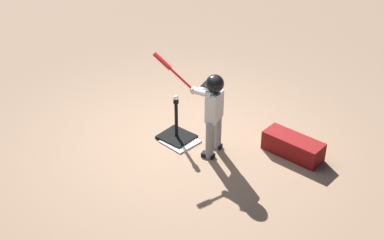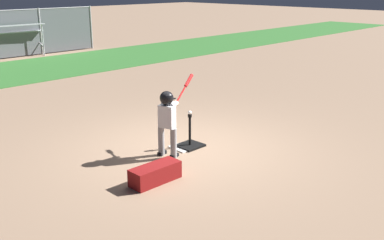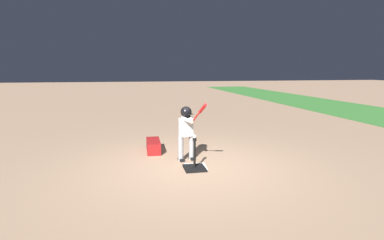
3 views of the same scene
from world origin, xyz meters
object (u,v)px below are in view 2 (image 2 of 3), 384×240
at_px(baseball, 190,113).
at_px(batting_tee, 190,143).
at_px(batter_child, 168,115).
at_px(bleachers_right_center, 4,40).
at_px(equipment_bag, 155,174).

bearing_deg(baseball, batting_tee, -90.00).
distance_m(batting_tee, baseball, 0.60).
xyz_separation_m(batter_child, bleachers_right_center, (2.96, 13.27, -0.10)).
distance_m(baseball, bleachers_right_center, 13.43).
distance_m(batting_tee, bleachers_right_center, 13.45).
bearing_deg(batter_child, baseball, 4.86).
relative_size(baseball, equipment_bag, 0.09).
xyz_separation_m(batting_tee, batter_child, (-0.59, -0.05, 0.69)).
bearing_deg(batter_child, batting_tee, 4.86).
distance_m(batting_tee, equipment_bag, 1.67).
bearing_deg(equipment_bag, batter_child, 37.79).
bearing_deg(batter_child, bleachers_right_center, 77.44).
bearing_deg(bleachers_right_center, baseball, -100.13).
bearing_deg(bleachers_right_center, equipment_bag, -105.49).
xyz_separation_m(batting_tee, equipment_bag, (-1.50, -0.72, 0.06)).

